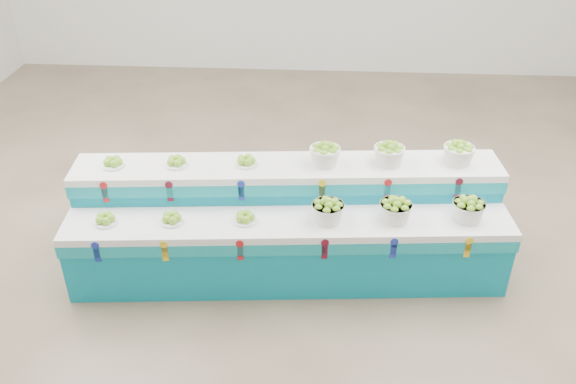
% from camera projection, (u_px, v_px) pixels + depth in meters
% --- Properties ---
extents(ground, '(10.00, 10.00, 0.00)m').
position_uv_depth(ground, '(273.00, 235.00, 6.43)').
color(ground, brown).
rests_on(ground, ground).
extents(display_stand, '(4.18, 1.40, 1.02)m').
position_uv_depth(display_stand, '(288.00, 224.00, 5.72)').
color(display_stand, '#09859F').
rests_on(display_stand, ground).
extents(plate_lower_left, '(0.23, 0.23, 0.10)m').
position_uv_depth(plate_lower_left, '(105.00, 219.00, 5.34)').
color(plate_lower_left, white).
rests_on(plate_lower_left, display_stand).
extents(plate_lower_mid, '(0.23, 0.23, 0.10)m').
position_uv_depth(plate_lower_mid, '(172.00, 218.00, 5.35)').
color(plate_lower_mid, white).
rests_on(plate_lower_mid, display_stand).
extents(plate_lower_right, '(0.23, 0.23, 0.10)m').
position_uv_depth(plate_lower_right, '(245.00, 217.00, 5.36)').
color(plate_lower_right, white).
rests_on(plate_lower_right, display_stand).
extents(basket_lower_left, '(0.32, 0.32, 0.22)m').
position_uv_depth(basket_lower_left, '(328.00, 210.00, 5.34)').
color(basket_lower_left, silver).
rests_on(basket_lower_left, display_stand).
extents(basket_lower_mid, '(0.32, 0.32, 0.22)m').
position_uv_depth(basket_lower_mid, '(395.00, 210.00, 5.35)').
color(basket_lower_mid, silver).
rests_on(basket_lower_mid, display_stand).
extents(basket_lower_right, '(0.32, 0.32, 0.22)m').
position_uv_depth(basket_lower_right, '(468.00, 209.00, 5.36)').
color(basket_lower_right, silver).
rests_on(basket_lower_right, display_stand).
extents(plate_upper_left, '(0.23, 0.23, 0.10)m').
position_uv_depth(plate_upper_left, '(113.00, 162.00, 5.61)').
color(plate_upper_left, white).
rests_on(plate_upper_left, display_stand).
extents(plate_upper_mid, '(0.23, 0.23, 0.10)m').
position_uv_depth(plate_upper_mid, '(176.00, 161.00, 5.62)').
color(plate_upper_mid, white).
rests_on(plate_upper_mid, display_stand).
extents(plate_upper_right, '(0.23, 0.23, 0.10)m').
position_uv_depth(plate_upper_right, '(246.00, 160.00, 5.63)').
color(plate_upper_right, white).
rests_on(plate_upper_right, display_stand).
extents(basket_upper_left, '(0.32, 0.32, 0.22)m').
position_uv_depth(basket_upper_left, '(325.00, 154.00, 5.61)').
color(basket_upper_left, silver).
rests_on(basket_upper_left, display_stand).
extents(basket_upper_mid, '(0.32, 0.32, 0.22)m').
position_uv_depth(basket_upper_mid, '(389.00, 153.00, 5.62)').
color(basket_upper_mid, silver).
rests_on(basket_upper_mid, display_stand).
extents(basket_upper_right, '(0.32, 0.32, 0.22)m').
position_uv_depth(basket_upper_right, '(459.00, 153.00, 5.63)').
color(basket_upper_right, silver).
rests_on(basket_upper_right, display_stand).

